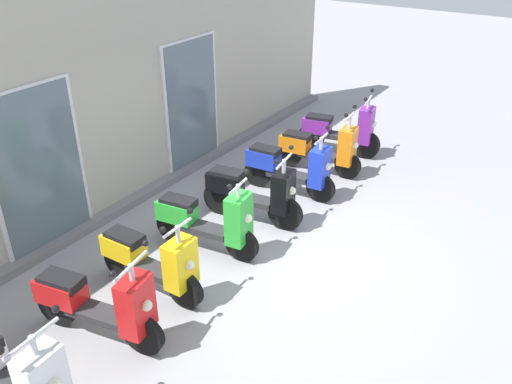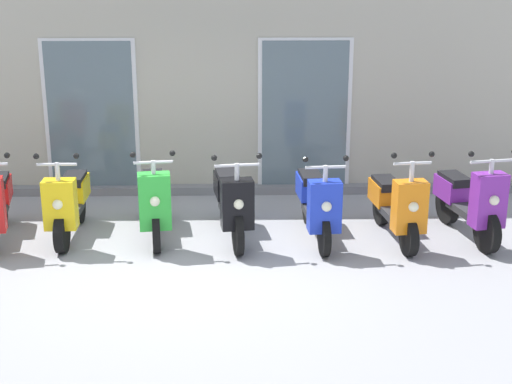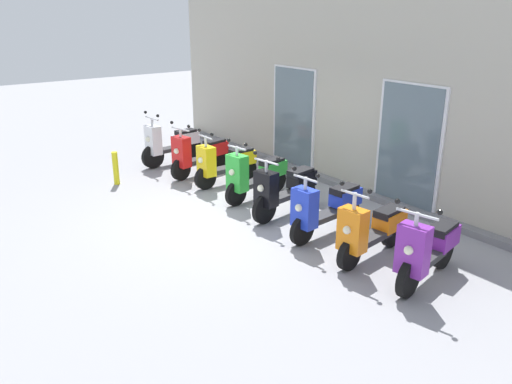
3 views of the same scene
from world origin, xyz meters
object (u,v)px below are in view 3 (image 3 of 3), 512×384
curb_bollard (116,168)px  scooter_white (171,144)px  scooter_green (255,175)px  traffic_cone (152,144)px  scooter_blue (326,207)px  scooter_black (285,189)px  scooter_purple (428,249)px  scooter_red (199,154)px  scooter_orange (371,229)px  scooter_yellow (225,163)px

curb_bollard → scooter_white: bearing=111.1°
scooter_green → traffic_cone: 4.20m
scooter_blue → scooter_green: bearing=176.9°
traffic_cone → scooter_blue: bearing=0.2°
scooter_black → curb_bollard: (-3.44, -1.71, -0.15)m
scooter_green → scooter_black: (0.97, -0.08, 0.01)m
scooter_black → traffic_cone: bearing=-179.5°
scooter_purple → scooter_red: bearing=179.7°
traffic_cone → scooter_green: bearing=1.8°
scooter_red → curb_bollard: scooter_red is taller
scooter_black → traffic_cone: 5.17m
scooter_red → curb_bollard: (-0.49, -1.73, -0.13)m
scooter_purple → traffic_cone: bearing=-179.8°
curb_bollard → scooter_purple: bearing=14.8°
scooter_blue → scooter_orange: (0.99, -0.03, -0.03)m
scooter_blue → scooter_black: bearing=178.5°
scooter_yellow → curb_bollard: (-1.39, -1.82, -0.11)m
scooter_white → scooter_red: (1.11, 0.10, -0.01)m
scooter_red → scooter_blue: (4.01, -0.05, 0.01)m
scooter_yellow → curb_bollard: size_ratio=2.17×
scooter_purple → curb_bollard: 6.63m
scooter_yellow → scooter_purple: 5.02m
scooter_red → curb_bollard: 1.80m
scooter_green → traffic_cone: scooter_green is taller
scooter_orange → curb_bollard: 5.73m
scooter_orange → scooter_blue: bearing=178.0°
traffic_cone → scooter_red: bearing=1.8°
scooter_blue → scooter_purple: 1.91m
scooter_white → scooter_black: scooter_white is taller
scooter_blue → scooter_purple: size_ratio=1.02×
scooter_yellow → traffic_cone: (-3.12, -0.16, -0.20)m
scooter_white → scooter_green: bearing=3.0°
scooter_red → curb_bollard: bearing=-105.6°
scooter_yellow → scooter_orange: scooter_orange is taller
scooter_green → curb_bollard: size_ratio=2.24×
scooter_red → scooter_yellow: (0.90, 0.09, -0.02)m
scooter_purple → curb_bollard: (-6.41, -1.70, -0.14)m
scooter_blue → traffic_cone: (-6.22, -0.02, -0.23)m
scooter_yellow → scooter_red: bearing=-174.4°
scooter_white → scooter_green: 3.10m
scooter_orange → scooter_black: bearing=178.3°
scooter_yellow → traffic_cone: scooter_yellow is taller
scooter_orange → scooter_purple: size_ratio=0.99×
scooter_black → scooter_blue: (1.06, -0.03, -0.01)m
scooter_yellow → scooter_purple: scooter_purple is taller
scooter_blue → scooter_orange: scooter_orange is taller
scooter_green → scooter_blue: 2.03m
scooter_white → curb_bollard: size_ratio=2.29×
scooter_white → scooter_green: (3.09, 0.16, 0.00)m
scooter_purple → traffic_cone: 8.14m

